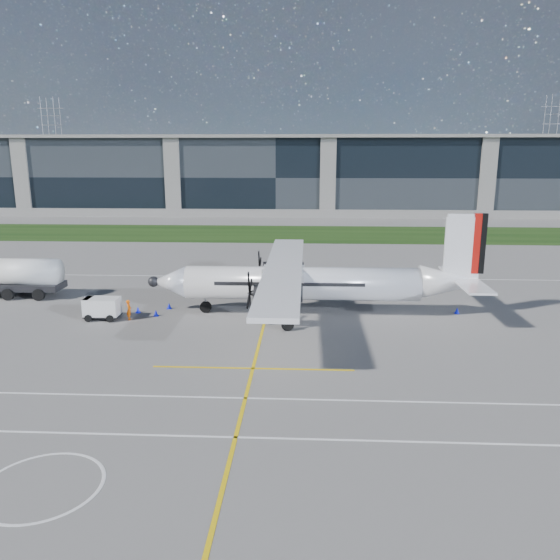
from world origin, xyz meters
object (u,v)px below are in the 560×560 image
at_px(fuel_tanker_truck, 5,278).
at_px(ground_crew_person, 129,308).
at_px(safety_cone_fwd, 138,310).
at_px(pylon_east, 551,143).
at_px(safety_cone_tail, 457,310).
at_px(baggage_tug, 102,309).
at_px(safety_cone_nose_stbd, 169,306).
at_px(pylon_west, 53,143).
at_px(safety_cone_nose_port, 156,313).
at_px(safety_cone_stbdwing, 288,274).
at_px(turboprop_aircraft, 314,264).

height_order(fuel_tanker_truck, ground_crew_person, fuel_tanker_truck).
bearing_deg(ground_crew_person, safety_cone_fwd, -15.63).
bearing_deg(pylon_east, safety_cone_tail, -114.93).
distance_m(baggage_tug, safety_cone_nose_stbd, 5.37).
xyz_separation_m(pylon_west, safety_cone_nose_port, (74.40, -145.86, -14.75)).
relative_size(fuel_tanker_truck, baggage_tug, 3.27).
bearing_deg(baggage_tug, safety_cone_stbdwing, 47.94).
bearing_deg(baggage_tug, fuel_tanker_truck, 150.41).
distance_m(ground_crew_person, safety_cone_tail, 25.61).
distance_m(pylon_west, pylon_east, 165.00).
distance_m(fuel_tanker_truck, safety_cone_nose_port, 15.78).
bearing_deg(safety_cone_stbdwing, pylon_west, 122.60).
height_order(ground_crew_person, safety_cone_fwd, ground_crew_person).
height_order(pylon_east, fuel_tanker_truck, pylon_east).
height_order(pylon_west, pylon_east, same).
relative_size(fuel_tanker_truck, safety_cone_stbdwing, 18.15).
relative_size(pylon_west, fuel_tanker_truck, 3.31).
relative_size(pylon_west, safety_cone_stbdwing, 60.00).
height_order(baggage_tug, safety_cone_fwd, baggage_tug).
xyz_separation_m(fuel_tanker_truck, baggage_tug, (10.95, -6.22, -0.87)).
bearing_deg(turboprop_aircraft, ground_crew_person, -171.28).
height_order(safety_cone_fwd, safety_cone_stbdwing, same).
bearing_deg(safety_cone_nose_stbd, pylon_west, 117.52).
distance_m(turboprop_aircraft, ground_crew_person, 14.59).
relative_size(turboprop_aircraft, baggage_tug, 9.65).
distance_m(turboprop_aircraft, safety_cone_stbdwing, 13.81).
bearing_deg(turboprop_aircraft, safety_cone_nose_stbd, 175.52).
height_order(safety_cone_tail, safety_cone_stbdwing, same).
xyz_separation_m(pylon_west, turboprop_aircraft, (86.72, -144.72, -10.98)).
height_order(pylon_east, safety_cone_fwd, pylon_east).
bearing_deg(baggage_tug, safety_cone_nose_stbd, 34.65).
xyz_separation_m(pylon_east, safety_cone_tail, (-66.92, -144.01, -14.75)).
bearing_deg(safety_cone_tail, safety_cone_nose_stbd, 179.47).
height_order(ground_crew_person, safety_cone_nose_port, ground_crew_person).
relative_size(pylon_east, safety_cone_nose_stbd, 60.00).
height_order(ground_crew_person, safety_cone_stbdwing, ground_crew_person).
bearing_deg(baggage_tug, turboprop_aircraft, 7.42).
relative_size(pylon_east, safety_cone_tail, 60.00).
height_order(pylon_east, safety_cone_stbdwing, pylon_east).
distance_m(baggage_tug, safety_cone_stbdwing, 20.42).
bearing_deg(ground_crew_person, fuel_tanker_truck, 51.32).
bearing_deg(safety_cone_nose_stbd, pylon_east, 57.94).
bearing_deg(safety_cone_tail, baggage_tug, -174.16).
bearing_deg(pylon_west, safety_cone_tail, -55.74).
xyz_separation_m(pylon_west, fuel_tanker_truck, (59.59, -140.61, -13.30)).
relative_size(safety_cone_nose_stbd, safety_cone_tail, 1.00).
bearing_deg(safety_cone_nose_port, pylon_east, 58.15).
distance_m(pylon_east, baggage_tug, 175.16).
relative_size(safety_cone_fwd, safety_cone_tail, 1.00).
distance_m(safety_cone_fwd, safety_cone_tail, 25.38).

